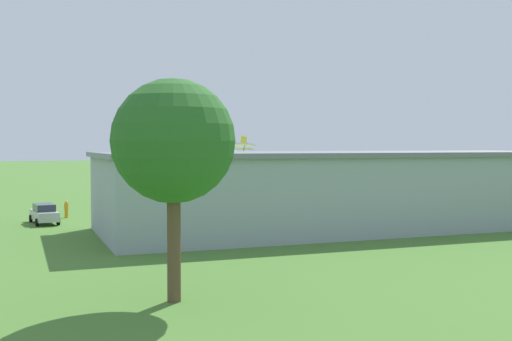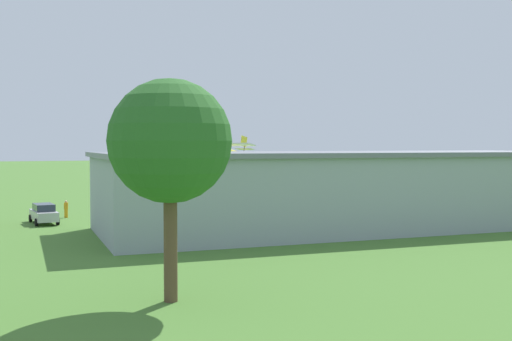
{
  "view_description": "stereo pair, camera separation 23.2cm",
  "coord_description": "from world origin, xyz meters",
  "px_view_note": "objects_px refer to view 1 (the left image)",
  "views": [
    {
      "loc": [
        21.42,
        73.94,
        6.63
      ],
      "look_at": [
        -5.51,
        9.61,
        3.8
      ],
      "focal_mm": 44.17,
      "sensor_mm": 36.0,
      "label": 1
    },
    {
      "loc": [
        21.21,
        74.03,
        6.63
      ],
      "look_at": [
        -5.51,
        9.61,
        3.8
      ],
      "focal_mm": 44.17,
      "sensor_mm": 36.0,
      "label": 2
    }
  ],
  "objects_px": {
    "person_at_fence_line": "(101,207)",
    "tree_near_perimeter_road": "(173,142)",
    "hangar": "(350,189)",
    "biplane": "(230,152)",
    "person_by_parked_cars": "(66,209)",
    "person_walking_on_apron": "(453,199)",
    "person_watching_takeoff": "(459,198)",
    "car_silver": "(44,213)"
  },
  "relations": [
    {
      "from": "person_at_fence_line",
      "to": "tree_near_perimeter_road",
      "type": "distance_m",
      "value": 34.96
    },
    {
      "from": "hangar",
      "to": "biplane",
      "type": "relative_size",
      "value": 4.75
    },
    {
      "from": "person_by_parked_cars",
      "to": "person_walking_on_apron",
      "type": "bearing_deg",
      "value": 172.39
    },
    {
      "from": "hangar",
      "to": "person_watching_takeoff",
      "type": "distance_m",
      "value": 22.93
    },
    {
      "from": "car_silver",
      "to": "person_at_fence_line",
      "type": "relative_size",
      "value": 2.99
    },
    {
      "from": "biplane",
      "to": "tree_near_perimeter_road",
      "type": "relative_size",
      "value": 0.9
    },
    {
      "from": "biplane",
      "to": "person_at_fence_line",
      "type": "xyz_separation_m",
      "value": [
        17.64,
        12.7,
        -4.93
      ]
    },
    {
      "from": "person_by_parked_cars",
      "to": "person_walking_on_apron",
      "type": "xyz_separation_m",
      "value": [
        -39.58,
        5.29,
        0.03
      ]
    },
    {
      "from": "person_at_fence_line",
      "to": "tree_near_perimeter_road",
      "type": "xyz_separation_m",
      "value": [
        2.29,
        34.37,
        5.96
      ]
    },
    {
      "from": "car_silver",
      "to": "person_walking_on_apron",
      "type": "xyz_separation_m",
      "value": [
        -41.75,
        1.58,
        -0.05
      ]
    },
    {
      "from": "car_silver",
      "to": "person_by_parked_cars",
      "type": "height_order",
      "value": "car_silver"
    },
    {
      "from": "hangar",
      "to": "person_by_parked_cars",
      "type": "xyz_separation_m",
      "value": [
        20.4,
        -15.63,
        -2.27
      ]
    },
    {
      "from": "biplane",
      "to": "person_walking_on_apron",
      "type": "distance_m",
      "value": 26.94
    },
    {
      "from": "biplane",
      "to": "person_by_parked_cars",
      "type": "height_order",
      "value": "biplane"
    },
    {
      "from": "person_watching_takeoff",
      "to": "car_silver",
      "type": "bearing_deg",
      "value": -1.66
    },
    {
      "from": "person_walking_on_apron",
      "to": "person_watching_takeoff",
      "type": "height_order",
      "value": "person_watching_takeoff"
    },
    {
      "from": "person_by_parked_cars",
      "to": "tree_near_perimeter_road",
      "type": "distance_m",
      "value": 34.18
    },
    {
      "from": "biplane",
      "to": "person_by_parked_cars",
      "type": "relative_size",
      "value": 5.34
    },
    {
      "from": "biplane",
      "to": "person_watching_takeoff",
      "type": "relative_size",
      "value": 5.15
    },
    {
      "from": "biplane",
      "to": "person_by_parked_cars",
      "type": "bearing_deg",
      "value": 32.8
    },
    {
      "from": "hangar",
      "to": "car_silver",
      "type": "xyz_separation_m",
      "value": [
        22.58,
        -11.92,
        -2.19
      ]
    },
    {
      "from": "person_at_fence_line",
      "to": "person_walking_on_apron",
      "type": "xyz_separation_m",
      "value": [
        -36.38,
        6.02,
        0.03
      ]
    },
    {
      "from": "person_watching_takeoff",
      "to": "person_at_fence_line",
      "type": "bearing_deg",
      "value": -8.64
    },
    {
      "from": "car_silver",
      "to": "tree_near_perimeter_road",
      "type": "relative_size",
      "value": 0.5
    },
    {
      "from": "biplane",
      "to": "car_silver",
      "type": "relative_size",
      "value": 1.78
    },
    {
      "from": "person_by_parked_cars",
      "to": "person_at_fence_line",
      "type": "relative_size",
      "value": 1.0
    },
    {
      "from": "person_by_parked_cars",
      "to": "biplane",
      "type": "bearing_deg",
      "value": -147.2
    },
    {
      "from": "person_at_fence_line",
      "to": "car_silver",
      "type": "bearing_deg",
      "value": 39.52
    },
    {
      "from": "person_by_parked_cars",
      "to": "tree_near_perimeter_road",
      "type": "relative_size",
      "value": 0.17
    },
    {
      "from": "hangar",
      "to": "person_by_parked_cars",
      "type": "distance_m",
      "value": 25.8
    },
    {
      "from": "car_silver",
      "to": "person_watching_takeoff",
      "type": "distance_m",
      "value": 42.76
    },
    {
      "from": "person_by_parked_cars",
      "to": "person_walking_on_apron",
      "type": "height_order",
      "value": "person_walking_on_apron"
    },
    {
      "from": "tree_near_perimeter_road",
      "to": "person_watching_takeoff",
      "type": "bearing_deg",
      "value": -144.12
    },
    {
      "from": "car_silver",
      "to": "person_by_parked_cars",
      "type": "relative_size",
      "value": 3.0
    },
    {
      "from": "person_at_fence_line",
      "to": "person_watching_takeoff",
      "type": "height_order",
      "value": "person_watching_takeoff"
    },
    {
      "from": "person_walking_on_apron",
      "to": "person_watching_takeoff",
      "type": "distance_m",
      "value": 1.05
    },
    {
      "from": "hangar",
      "to": "biplane",
      "type": "xyz_separation_m",
      "value": [
        -0.43,
        -29.06,
        2.67
      ]
    },
    {
      "from": "car_silver",
      "to": "person_at_fence_line",
      "type": "height_order",
      "value": "car_silver"
    },
    {
      "from": "hangar",
      "to": "tree_near_perimeter_road",
      "type": "relative_size",
      "value": 4.27
    },
    {
      "from": "car_silver",
      "to": "person_watching_takeoff",
      "type": "relative_size",
      "value": 2.89
    },
    {
      "from": "car_silver",
      "to": "tree_near_perimeter_road",
      "type": "xyz_separation_m",
      "value": [
        -3.08,
        29.94,
        5.89
      ]
    },
    {
      "from": "tree_near_perimeter_road",
      "to": "person_at_fence_line",
      "type": "bearing_deg",
      "value": -93.82
    }
  ]
}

